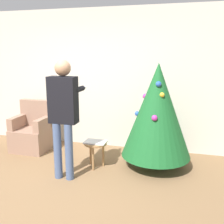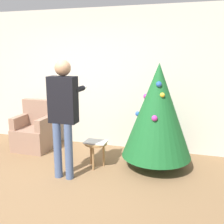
# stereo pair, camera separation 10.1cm
# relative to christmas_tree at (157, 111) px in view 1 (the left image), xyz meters

# --- Properties ---
(ground_plane) EXTENTS (14.00, 14.00, 0.00)m
(ground_plane) POSITION_rel_christmas_tree_xyz_m (-1.35, -1.44, -0.96)
(ground_plane) COLOR brown
(wall_back) EXTENTS (8.00, 0.06, 2.70)m
(wall_back) POSITION_rel_christmas_tree_xyz_m (-1.35, 0.79, 0.39)
(wall_back) COLOR beige
(wall_back) RESTS_ON ground_plane
(christmas_tree) EXTENTS (1.13, 1.13, 1.72)m
(christmas_tree) POSITION_rel_christmas_tree_xyz_m (0.00, 0.00, 0.00)
(christmas_tree) COLOR brown
(christmas_tree) RESTS_ON ground_plane
(armchair) EXTENTS (0.67, 0.63, 0.96)m
(armchair) POSITION_rel_christmas_tree_xyz_m (-2.42, 0.17, -0.61)
(armchair) COLOR #93705B
(armchair) RESTS_ON ground_plane
(person_standing) EXTENTS (0.43, 0.57, 1.77)m
(person_standing) POSITION_rel_christmas_tree_xyz_m (-1.29, -0.75, 0.11)
(person_standing) COLOR #475B84
(person_standing) RESTS_ON ground_plane
(side_stool) EXTENTS (0.37, 0.37, 0.43)m
(side_stool) POSITION_rel_christmas_tree_xyz_m (-0.95, -0.30, -0.60)
(side_stool) COLOR #A37547
(side_stool) RESTS_ON ground_plane
(laptop) EXTENTS (0.35, 0.25, 0.02)m
(laptop) POSITION_rel_christmas_tree_xyz_m (-0.95, -0.30, -0.52)
(laptop) COLOR silver
(laptop) RESTS_ON side_stool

